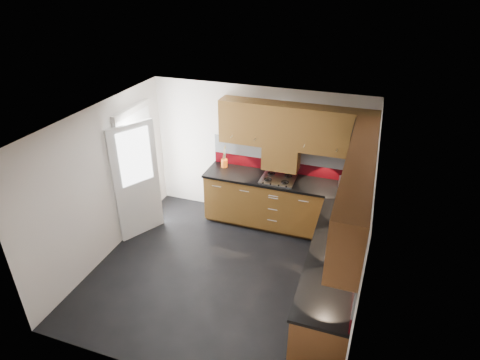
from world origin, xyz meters
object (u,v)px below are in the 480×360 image
at_px(utensil_pot, 224,162).
at_px(food_processor, 350,199).
at_px(toaster, 348,183).
at_px(gas_hob, 278,179).

relative_size(utensil_pot, food_processor, 1.43).
bearing_deg(toaster, gas_hob, -175.83).
bearing_deg(gas_hob, utensil_pot, 170.85).
distance_m(gas_hob, toaster, 1.14).
bearing_deg(utensil_pot, gas_hob, -9.15).
bearing_deg(food_processor, toaster, 97.90).
height_order(utensil_pot, toaster, utensil_pot).
relative_size(toaster, food_processor, 1.10).
xyz_separation_m(gas_hob, food_processor, (1.21, -0.47, 0.12)).
height_order(utensil_pot, food_processor, utensil_pot).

